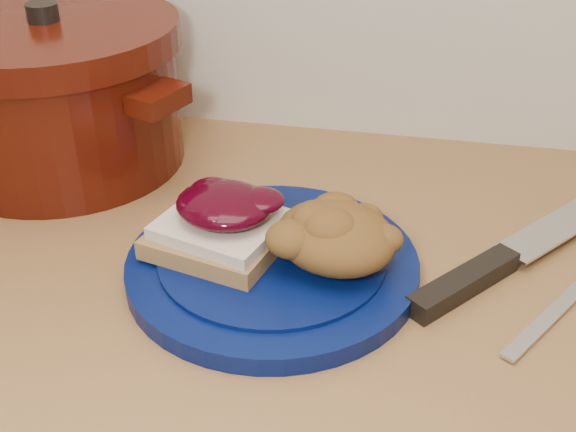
% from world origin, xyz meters
% --- Properties ---
extents(plate, '(0.33, 0.33, 0.02)m').
position_xyz_m(plate, '(-0.01, 1.49, 0.91)').
color(plate, '#041044').
rests_on(plate, wood_countertop).
extents(sandwich, '(0.13, 0.12, 0.05)m').
position_xyz_m(sandwich, '(-0.06, 1.49, 0.95)').
color(sandwich, olive).
rests_on(sandwich, plate).
extents(stuffing_mound, '(0.13, 0.12, 0.05)m').
position_xyz_m(stuffing_mound, '(0.04, 1.49, 0.95)').
color(stuffing_mound, brown).
rests_on(stuffing_mound, plate).
extents(chef_knife, '(0.24, 0.27, 0.02)m').
position_xyz_m(chef_knife, '(0.18, 1.53, 0.91)').
color(chef_knife, black).
rests_on(chef_knife, wood_countertop).
extents(butter_knife, '(0.10, 0.15, 0.00)m').
position_xyz_m(butter_knife, '(0.23, 1.48, 0.90)').
color(butter_knife, silver).
rests_on(butter_knife, wood_countertop).
extents(dutch_oven, '(0.36, 0.36, 0.18)m').
position_xyz_m(dutch_oven, '(-0.29, 1.66, 0.98)').
color(dutch_oven, '#3B0D05').
rests_on(dutch_oven, wood_countertop).
extents(pepper_grinder, '(0.07, 0.07, 0.13)m').
position_xyz_m(pepper_grinder, '(-0.28, 1.72, 0.97)').
color(pepper_grinder, black).
rests_on(pepper_grinder, wood_countertop).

